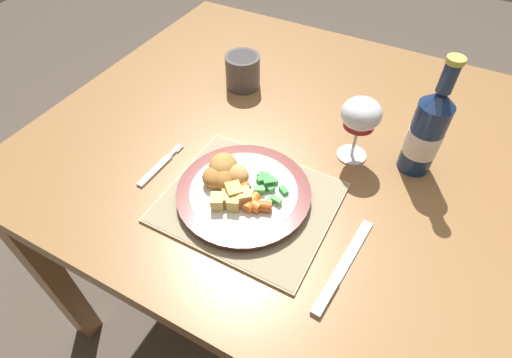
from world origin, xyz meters
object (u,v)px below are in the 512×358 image
at_px(dinner_plate, 244,193).
at_px(fork, 158,167).
at_px(bottle, 426,132).
at_px(wine_glass, 361,116).
at_px(drinking_cup, 243,71).
at_px(table_knife, 339,273).
at_px(dining_table, 316,169).

bearing_deg(dinner_plate, fork, -176.45).
xyz_separation_m(dinner_plate, bottle, (0.27, 0.25, 0.08)).
bearing_deg(wine_glass, drinking_cup, 160.60).
height_order(fork, table_knife, table_knife).
height_order(table_knife, drinking_cup, drinking_cup).
xyz_separation_m(dinner_plate, wine_glass, (0.14, 0.22, 0.09)).
xyz_separation_m(fork, bottle, (0.47, 0.26, 0.09)).
distance_m(dinner_plate, fork, 0.20).
relative_size(fork, bottle, 0.55).
distance_m(wine_glass, bottle, 0.13).
relative_size(dinner_plate, bottle, 1.02).
height_order(fork, bottle, bottle).
bearing_deg(dinner_plate, table_knife, -17.09).
bearing_deg(table_knife, fork, 172.47).
relative_size(fork, drinking_cup, 1.59).
height_order(wine_glass, drinking_cup, wine_glass).
bearing_deg(dining_table, bottle, 6.15).
bearing_deg(dining_table, drinking_cup, 157.12).
height_order(dining_table, bottle, bottle).
height_order(dinner_plate, drinking_cup, drinking_cup).
relative_size(dinner_plate, table_knife, 1.20).
distance_m(dining_table, fork, 0.37).
bearing_deg(drinking_cup, table_knife, -44.36).
bearing_deg(bottle, dinner_plate, -137.54).
relative_size(dining_table, fork, 9.00).
xyz_separation_m(table_knife, wine_glass, (-0.08, 0.28, 0.10)).
distance_m(dinner_plate, table_knife, 0.23).
bearing_deg(fork, dining_table, 41.45).
bearing_deg(dinner_plate, drinking_cup, 119.66).
height_order(dinner_plate, fork, dinner_plate).
relative_size(dining_table, bottle, 4.92).
bearing_deg(wine_glass, dining_table, 173.56).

